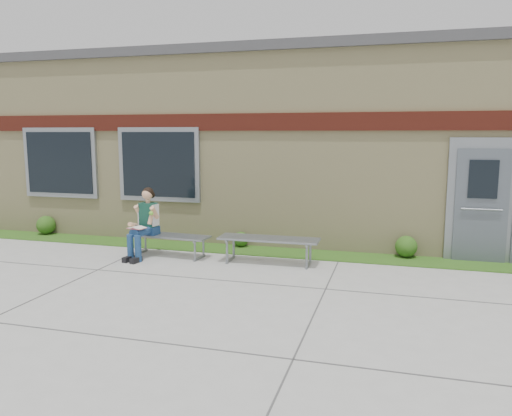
% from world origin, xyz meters
% --- Properties ---
extents(ground, '(80.00, 80.00, 0.00)m').
position_xyz_m(ground, '(0.00, 0.00, 0.00)').
color(ground, '#9E9E99').
rests_on(ground, ground).
extents(grass_strip, '(16.00, 0.80, 0.02)m').
position_xyz_m(grass_strip, '(0.00, 2.60, 0.01)').
color(grass_strip, '#2E5416').
rests_on(grass_strip, ground).
extents(school_building, '(16.20, 6.22, 4.20)m').
position_xyz_m(school_building, '(-0.00, 5.99, 2.10)').
color(school_building, beige).
rests_on(school_building, ground).
extents(bench_left, '(1.66, 0.58, 0.42)m').
position_xyz_m(bench_left, '(-2.23, 1.76, 0.33)').
color(bench_left, gray).
rests_on(bench_left, ground).
extents(bench_right, '(1.86, 0.54, 0.48)m').
position_xyz_m(bench_right, '(-0.23, 1.76, 0.37)').
color(bench_right, gray).
rests_on(bench_right, ground).
extents(girl, '(0.50, 0.87, 1.34)m').
position_xyz_m(girl, '(-2.64, 1.55, 0.69)').
color(girl, navy).
rests_on(girl, ground).
extents(shrub_west, '(0.43, 0.43, 0.43)m').
position_xyz_m(shrub_west, '(-5.91, 2.85, 0.24)').
color(shrub_west, '#2E5416').
rests_on(shrub_west, grass_strip).
extents(shrub_mid, '(0.31, 0.31, 0.31)m').
position_xyz_m(shrub_mid, '(-1.10, 2.85, 0.18)').
color(shrub_mid, '#2E5416').
rests_on(shrub_mid, grass_strip).
extents(shrub_east, '(0.41, 0.41, 0.41)m').
position_xyz_m(shrub_east, '(2.22, 2.85, 0.23)').
color(shrub_east, '#2E5416').
rests_on(shrub_east, grass_strip).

